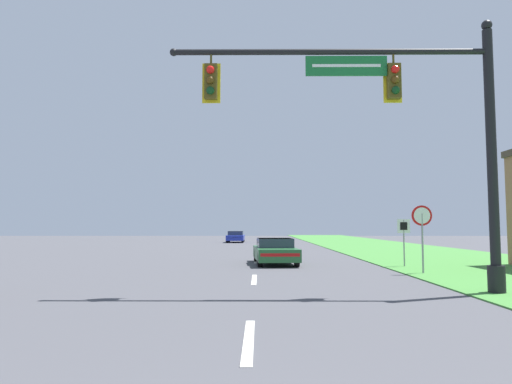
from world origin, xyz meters
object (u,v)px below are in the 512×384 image
(car_ahead, at_px, (275,251))
(stop_sign, at_px, (422,224))
(route_sign_post, at_px, (404,232))
(far_car, at_px, (236,237))
(signal_mast, at_px, (410,126))

(car_ahead, xyz_separation_m, stop_sign, (5.33, -4.47, 1.26))
(car_ahead, relative_size, route_sign_post, 2.24)
(car_ahead, relative_size, stop_sign, 1.82)
(car_ahead, bearing_deg, stop_sign, -39.96)
(far_car, distance_m, stop_sign, 33.47)
(car_ahead, xyz_separation_m, far_car, (-3.28, 27.85, 0.00))
(far_car, bearing_deg, signal_mast, -79.95)
(signal_mast, relative_size, car_ahead, 1.95)
(car_ahead, bearing_deg, route_sign_post, -16.10)
(signal_mast, xyz_separation_m, route_sign_post, (2.23, 7.79, -2.93))
(stop_sign, bearing_deg, far_car, 104.92)
(signal_mast, distance_m, far_car, 38.02)
(route_sign_post, bearing_deg, car_ahead, 163.90)
(stop_sign, bearing_deg, route_sign_post, 85.70)
(signal_mast, distance_m, route_sign_post, 8.62)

